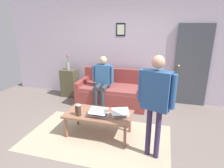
% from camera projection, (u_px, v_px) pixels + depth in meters
% --- Properties ---
extents(ground_plane, '(7.68, 7.68, 0.00)m').
position_uv_depth(ground_plane, '(102.00, 138.00, 3.56)').
color(ground_plane, slate).
extents(area_rug, '(2.66, 1.55, 0.01)m').
position_uv_depth(area_rug, '(97.00, 137.00, 3.59)').
color(area_rug, tan).
rests_on(area_rug, ground_plane).
extents(back_wall, '(7.04, 0.11, 2.70)m').
position_uv_depth(back_wall, '(127.00, 50.00, 5.16)').
color(back_wall, '#BDB1C2').
rests_on(back_wall, ground_plane).
extents(interior_door, '(0.82, 0.09, 2.05)m').
position_uv_depth(interior_door, '(192.00, 66.00, 4.76)').
color(interior_door, '#43484E').
rests_on(interior_door, ground_plane).
extents(couch, '(1.77, 0.88, 0.88)m').
position_uv_depth(couch, '(113.00, 92.00, 5.02)').
color(couch, brown).
rests_on(couch, ground_plane).
extents(coffee_table, '(1.24, 0.62, 0.45)m').
position_uv_depth(coffee_table, '(99.00, 116.00, 3.56)').
color(coffee_table, '#8E5F47').
rests_on(coffee_table, ground_plane).
extents(laptop_left, '(0.38, 0.37, 0.15)m').
position_uv_depth(laptop_left, '(120.00, 114.00, 3.44)').
color(laptop_left, silver).
rests_on(laptop_left, coffee_table).
extents(laptop_center, '(0.33, 0.32, 0.15)m').
position_uv_depth(laptop_center, '(99.00, 113.00, 3.45)').
color(laptop_center, silver).
rests_on(laptop_center, coffee_table).
extents(french_press, '(0.11, 0.09, 0.24)m').
position_uv_depth(french_press, '(79.00, 110.00, 3.43)').
color(french_press, '#4C3323').
rests_on(french_press, coffee_table).
extents(side_shelf, '(0.42, 0.32, 0.79)m').
position_uv_depth(side_shelf, '(69.00, 83.00, 5.51)').
color(side_shelf, '#4C4931').
rests_on(side_shelf, ground_plane).
extents(flower_vase, '(0.09, 0.09, 0.45)m').
position_uv_depth(flower_vase, '(68.00, 64.00, 5.34)').
color(flower_vase, '#949793').
rests_on(flower_vase, side_shelf).
extents(person_standing, '(0.57, 0.31, 1.64)m').
position_uv_depth(person_standing, '(156.00, 95.00, 2.78)').
color(person_standing, '#362B50').
rests_on(person_standing, ground_plane).
extents(person_seated, '(0.55, 0.51, 1.28)m').
position_uv_depth(person_seated, '(102.00, 79.00, 4.74)').
color(person_seated, '#2E3944').
rests_on(person_seated, ground_plane).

